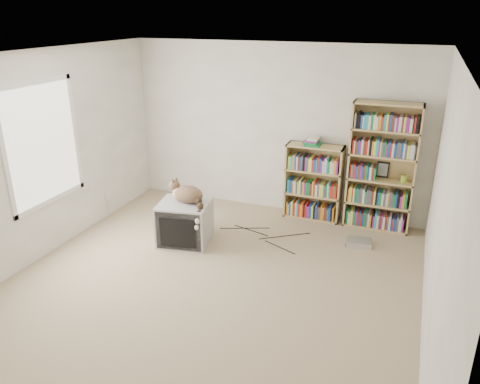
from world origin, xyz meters
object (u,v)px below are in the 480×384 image
(bookcase_tall, at_px, (381,170))
(dvd_player, at_px, (359,242))
(crt_tv, at_px, (185,222))
(bookcase_short, at_px, (314,185))
(cat, at_px, (189,198))

(bookcase_tall, relative_size, dvd_player, 5.47)
(crt_tv, distance_m, bookcase_short, 2.00)
(bookcase_short, bearing_deg, dvd_player, -40.54)
(bookcase_tall, bearing_deg, cat, -147.87)
(crt_tv, height_order, bookcase_tall, bookcase_tall)
(bookcase_short, xyz_separation_m, dvd_player, (0.79, -0.68, -0.48))
(bookcase_tall, relative_size, bookcase_short, 1.60)
(cat, bearing_deg, bookcase_tall, 35.90)
(bookcase_short, relative_size, dvd_player, 3.42)
(cat, relative_size, dvd_player, 1.84)
(crt_tv, xyz_separation_m, cat, (0.08, -0.00, 0.37))
(dvd_player, bearing_deg, cat, -168.03)
(crt_tv, height_order, dvd_player, crt_tv)
(crt_tv, relative_size, dvd_player, 2.27)
(cat, bearing_deg, bookcase_short, 50.75)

